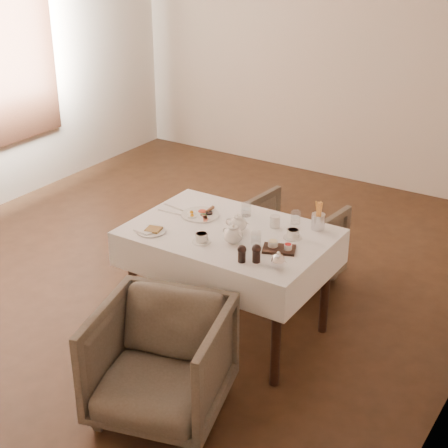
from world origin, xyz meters
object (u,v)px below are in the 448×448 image
at_px(armchair_near, 161,362).
at_px(armchair_far, 288,244).
at_px(breakfast_plate, 201,214).
at_px(teapot_centre, 238,223).
at_px(table, 229,247).

xyz_separation_m(armchair_near, armchair_far, (-0.10, 1.70, -0.01)).
height_order(armchair_near, armchair_far, armchair_near).
bearing_deg(breakfast_plate, armchair_far, 85.51).
xyz_separation_m(armchair_near, teapot_centre, (-0.06, 0.92, 0.48)).
relative_size(table, teapot_centre, 8.37).
relative_size(armchair_far, teapot_centre, 4.57).
height_order(breakfast_plate, teapot_centre, teapot_centre).
height_order(table, breakfast_plate, breakfast_plate).
bearing_deg(table, teapot_centre, 28.42).
bearing_deg(table, armchair_near, -82.98).
xyz_separation_m(table, teapot_centre, (0.05, 0.03, 0.18)).
distance_m(table, armchair_far, 0.87).
distance_m(breakfast_plate, teapot_centre, 0.35).
bearing_deg(breakfast_plate, table, -0.47).
distance_m(table, breakfast_plate, 0.33).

